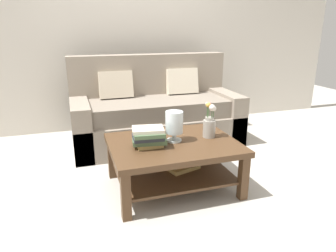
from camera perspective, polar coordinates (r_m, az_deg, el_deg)
name	(u,v)px	position (r m, az deg, el deg)	size (l,w,h in m)	color
ground_plane	(168,169)	(3.18, 0.01, -7.98)	(10.00, 10.00, 0.00)	#B7B2A8
back_wall	(131,30)	(4.46, -6.80, 17.25)	(6.40, 0.12, 2.70)	beige
couch	(155,113)	(3.84, -2.37, 2.38)	(2.00, 0.90, 1.06)	gray
coffee_table	(173,154)	(2.72, 1.02, -5.26)	(1.09, 0.84, 0.43)	#4C331E
book_stack_main	(149,137)	(2.55, -3.59, -1.99)	(0.30, 0.24, 0.16)	tan
glass_hurricane_vase	(174,123)	(2.65, 1.15, 0.47)	(0.15, 0.15, 0.27)	silver
flower_pitcher	(209,124)	(2.78, 7.68, 0.40)	(0.11, 0.12, 0.33)	#9E998E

